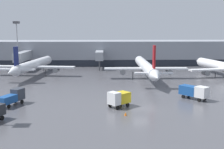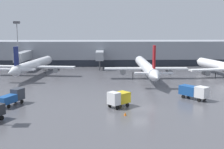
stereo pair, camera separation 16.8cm
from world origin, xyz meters
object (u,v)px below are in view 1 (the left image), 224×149
object	(u,v)px
parked_jet_2	(146,67)
traffic_cone_0	(126,114)
service_truck_0	(119,98)
traffic_cone_2	(12,72)
service_truck_1	(13,97)
apron_light_mast_2	(17,31)
parked_jet_0	(33,65)
service_truck_2	(194,91)
traffic_cone_1	(114,98)

from	to	relation	value
parked_jet_2	traffic_cone_0	world-z (taller)	parked_jet_2
parked_jet_2	service_truck_0	xyz separation A→B (m)	(-9.01, -28.12, -1.65)
traffic_cone_0	traffic_cone_2	xyz separation A→B (m)	(-31.56, 43.41, 0.03)
service_truck_1	service_truck_0	bearing A→B (deg)	-72.15
apron_light_mast_2	traffic_cone_2	bearing A→B (deg)	-87.10
parked_jet_0	traffic_cone_0	size ratio (longest dim) A/B	58.43
service_truck_0	service_truck_1	distance (m)	19.05
service_truck_2	traffic_cone_2	world-z (taller)	service_truck_2
parked_jet_0	traffic_cone_1	world-z (taller)	parked_jet_0
service_truck_0	traffic_cone_0	xyz separation A→B (m)	(0.76, -4.90, -1.36)
parked_jet_2	service_truck_0	world-z (taller)	parked_jet_2
traffic_cone_1	apron_light_mast_2	xyz separation A→B (m)	(-30.58, 42.21, 12.48)
service_truck_0	traffic_cone_2	world-z (taller)	service_truck_0
parked_jet_0	service_truck_0	size ratio (longest dim) A/B	7.61
parked_jet_2	traffic_cone_1	world-z (taller)	parked_jet_2
service_truck_1	traffic_cone_0	world-z (taller)	service_truck_1
service_truck_2	traffic_cone_0	bearing A→B (deg)	-93.11
traffic_cone_2	service_truck_1	bearing A→B (deg)	-72.11
parked_jet_2	service_truck_0	bearing A→B (deg)	163.25
apron_light_mast_2	traffic_cone_1	bearing A→B (deg)	-54.08
traffic_cone_2	traffic_cone_0	bearing A→B (deg)	-53.99
traffic_cone_0	traffic_cone_2	size ratio (longest dim) A/B	0.89
parked_jet_0	service_truck_0	xyz separation A→B (m)	(22.97, -33.73, -1.51)
service_truck_0	service_truck_2	size ratio (longest dim) A/B	0.75
service_truck_0	traffic_cone_1	world-z (taller)	service_truck_0
parked_jet_2	service_truck_2	world-z (taller)	parked_jet_2
parked_jet_0	parked_jet_2	xyz separation A→B (m)	(31.97, -5.61, 0.13)
traffic_cone_2	apron_light_mast_2	world-z (taller)	apron_light_mast_2
parked_jet_2	service_truck_1	world-z (taller)	parked_jet_2
service_truck_2	traffic_cone_1	world-z (taller)	service_truck_2
parked_jet_0	traffic_cone_2	world-z (taller)	parked_jet_0
parked_jet_0	parked_jet_2	bearing A→B (deg)	-92.72
service_truck_1	service_truck_2	size ratio (longest dim) A/B	1.00
service_truck_0	apron_light_mast_2	xyz separation A→B (m)	(-31.26, 47.64, 11.20)
apron_light_mast_2	service_truck_2	bearing A→B (deg)	-42.77
service_truck_2	traffic_cone_2	bearing A→B (deg)	-164.41
traffic_cone_1	service_truck_0	bearing A→B (deg)	-82.87
parked_jet_2	service_truck_2	size ratio (longest dim) A/B	6.54
service_truck_1	service_truck_2	xyz separation A→B (m)	(33.83, 3.13, 0.12)
parked_jet_2	service_truck_1	bearing A→B (deg)	134.21
service_truck_2	traffic_cone_1	bearing A→B (deg)	-129.80
parked_jet_0	service_truck_2	bearing A→B (deg)	-120.00
parked_jet_0	service_truck_2	xyz separation A→B (m)	(37.83, -28.75, -1.53)
apron_light_mast_2	service_truck_0	bearing A→B (deg)	-56.73
service_truck_0	service_truck_2	world-z (taller)	service_truck_0
traffic_cone_1	service_truck_1	bearing A→B (deg)	-168.91
parked_jet_0	service_truck_0	bearing A→B (deg)	-138.52
traffic_cone_0	apron_light_mast_2	size ratio (longest dim) A/B	0.03
parked_jet_2	traffic_cone_0	bearing A→B (deg)	166.99
parked_jet_2	traffic_cone_1	bearing A→B (deg)	157.89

